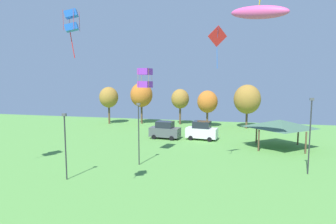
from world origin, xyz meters
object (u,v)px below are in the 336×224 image
Objects in this scene: kite_flying_5 at (259,12)px; treeline_tree_2 at (180,99)px; parked_car_second_from_left at (202,131)px; light_post_2 at (310,132)px; parked_car_leftmost at (165,130)px; treeline_tree_3 at (207,102)px; kite_flying_1 at (145,78)px; treeline_tree_0 at (109,97)px; light_post_0 at (139,130)px; kite_flying_6 at (217,38)px; kite_flying_4 at (71,21)px; treeline_tree_4 at (247,99)px; park_pavilion at (280,124)px; treeline_tree_1 at (141,95)px; light_post_1 at (65,142)px.

kite_flying_5 is 0.83× the size of treeline_tree_2.
light_post_2 is at bearing -40.96° from parked_car_second_from_left.
treeline_tree_3 is at bearing 72.88° from parked_car_leftmost.
kite_flying_1 is 25.69m from treeline_tree_0.
light_post_0 is 27.76m from treeline_tree_0.
kite_flying_6 is at bearing -82.45° from treeline_tree_3.
kite_flying_4 is at bearing -83.66° from parked_car_leftmost.
parked_car_leftmost is (-8.21, 13.24, -11.24)m from kite_flying_6.
treeline_tree_4 is at bearing 62.65° from kite_flying_1.
kite_flying_1 reaches higher than park_pavilion.
kite_flying_5 is at bearing -42.58° from treeline_tree_0.
parked_car_second_from_left is at bearing 65.75° from kite_flying_1.
kite_flying_5 reaches higher than parked_car_leftmost.
treeline_tree_3 is 0.86× the size of treeline_tree_4.
treeline_tree_2 is (-0.79, 26.23, 1.20)m from light_post_0.
treeline_tree_1 is (-12.88, 11.90, 4.17)m from parked_car_second_from_left.
parked_car_second_from_left is 0.61× the size of treeline_tree_4.
kite_flying_1 reaches higher than light_post_2.
light_post_2 is (16.31, -1.88, -4.87)m from kite_flying_1.
treeline_tree_2 is at bearing 107.87° from kite_flying_6.
parked_car_second_from_left is at bearing 63.55° from light_post_1.
kite_flying_1 is 0.30× the size of light_post_2.
treeline_tree_1 reaches higher than treeline_tree_2.
treeline_tree_4 is at bearing 1.69° from treeline_tree_3.
treeline_tree_4 is at bearing 67.13° from parked_car_second_from_left.
kite_flying_4 reaches higher than treeline_tree_4.
treeline_tree_0 is at bearing -165.23° from treeline_tree_1.
kite_flying_5 is at bearing 44.47° from kite_flying_4.
park_pavilion is (15.40, -2.12, 1.84)m from parked_car_leftmost.
kite_flying_1 reaches higher than treeline_tree_2.
parked_car_leftmost is 0.77× the size of light_post_1.
treeline_tree_2 is 5.57m from treeline_tree_3.
kite_flying_5 is 19.79m from parked_car_second_from_left.
kite_flying_6 is 0.54× the size of light_post_2.
kite_flying_1 is 24.40m from treeline_tree_1.
treeline_tree_0 is at bearing 155.91° from park_pavilion.
park_pavilion is 0.90× the size of treeline_tree_4.
kite_flying_1 is 0.33× the size of light_post_0.
treeline_tree_0 is at bearing 132.13° from kite_flying_6.
treeline_tree_4 reaches higher than park_pavilion.
light_post_2 is (8.46, 0.94, -8.53)m from kite_flying_6.
parked_car_leftmost is 20.90m from light_post_2.
light_post_1 is at bearing -156.32° from kite_flying_6.
treeline_tree_1 is at bearing 14.77° from treeline_tree_0.
kite_flying_5 is at bearing -55.94° from parked_car_second_from_left.
kite_flying_1 is at bearing -70.75° from treeline_tree_1.
treeline_tree_4 is at bearing -2.53° from treeline_tree_1.
treeline_tree_3 is at bearing -19.06° from treeline_tree_2.
kite_flying_5 reaches higher than light_post_2.
treeline_tree_4 reaches higher than treeline_tree_2.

